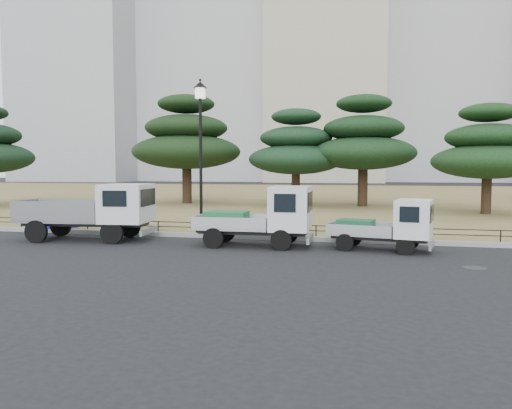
% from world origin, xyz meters
% --- Properties ---
extents(ground, '(220.00, 220.00, 0.00)m').
position_xyz_m(ground, '(0.00, 0.00, 0.00)').
color(ground, black).
extents(lawn, '(120.00, 56.00, 0.15)m').
position_xyz_m(lawn, '(0.00, 30.60, 0.07)').
color(lawn, olive).
rests_on(lawn, ground).
extents(curb, '(120.00, 0.25, 0.16)m').
position_xyz_m(curb, '(0.00, 2.60, 0.08)').
color(curb, gray).
rests_on(curb, ground).
extents(truck_large, '(4.77, 2.34, 2.00)m').
position_xyz_m(truck_large, '(-5.69, 1.08, 1.11)').
color(truck_large, black).
rests_on(truck_large, ground).
extents(truck_kei_front, '(3.76, 1.71, 1.97)m').
position_xyz_m(truck_kei_front, '(0.44, 1.08, 0.98)').
color(truck_kei_front, black).
rests_on(truck_kei_front, ground).
extents(truck_kei_rear, '(3.25, 1.83, 1.60)m').
position_xyz_m(truck_kei_rear, '(4.40, 1.08, 0.80)').
color(truck_kei_rear, black).
rests_on(truck_kei_rear, ground).
extents(street_lamp, '(0.50, 0.50, 5.59)m').
position_xyz_m(street_lamp, '(-2.32, 2.90, 3.93)').
color(street_lamp, black).
rests_on(street_lamp, lawn).
extents(pipe_fence, '(38.00, 0.04, 0.40)m').
position_xyz_m(pipe_fence, '(0.00, 2.75, 0.44)').
color(pipe_fence, black).
rests_on(pipe_fence, lawn).
extents(tarp_pile, '(1.73, 1.48, 0.98)m').
position_xyz_m(tarp_pile, '(-8.59, 3.04, 0.54)').
color(tarp_pile, '#1617AB').
rests_on(tarp_pile, lawn).
extents(manhole, '(0.60, 0.60, 0.01)m').
position_xyz_m(manhole, '(6.50, -1.20, 0.01)').
color(manhole, '#2D2D30').
rests_on(manhole, ground).
extents(pine_west_near, '(7.44, 7.44, 7.44)m').
position_xyz_m(pine_west_near, '(-8.67, 17.87, 4.44)').
color(pine_west_near, black).
rests_on(pine_west_near, lawn).
extents(pine_center_left, '(6.16, 6.16, 6.27)m').
position_xyz_m(pine_center_left, '(-1.00, 17.62, 3.77)').
color(pine_center_left, black).
rests_on(pine_center_left, lawn).
extents(pine_center_right, '(6.62, 6.62, 7.03)m').
position_xyz_m(pine_center_right, '(3.28, 17.68, 4.22)').
color(pine_center_right, black).
rests_on(pine_center_right, lawn).
extents(pine_east_near, '(5.73, 5.73, 5.79)m').
position_xyz_m(pine_east_near, '(9.75, 13.60, 3.49)').
color(pine_east_near, black).
rests_on(pine_east_near, lawn).
extents(tower_far_west, '(24.00, 20.00, 65.00)m').
position_xyz_m(tower_far_west, '(-55.00, 80.00, 32.50)').
color(tower_far_west, '#A0A0A5').
rests_on(tower_far_west, ground).
extents(tower_center_left, '(22.00, 20.00, 55.00)m').
position_xyz_m(tower_center_left, '(-5.00, 85.00, 27.50)').
color(tower_center_left, '#AAA08C').
rests_on(tower_center_left, ground).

